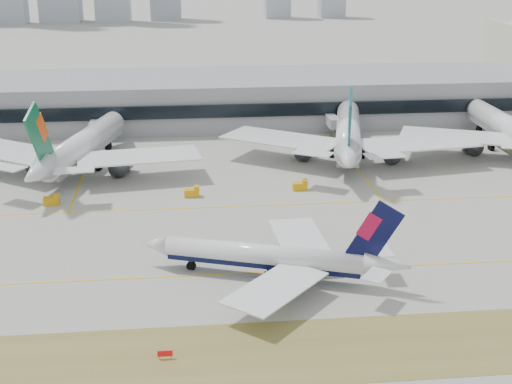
{
  "coord_description": "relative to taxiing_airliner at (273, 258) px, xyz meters",
  "views": [
    {
      "loc": [
        -15.48,
        -121.67,
        56.25
      ],
      "look_at": [
        -0.59,
        18.0,
        7.5
      ],
      "focal_mm": 50.0,
      "sensor_mm": 36.0,
      "label": 1
    }
  ],
  "objects": [
    {
      "name": "taxiing_airliner",
      "position": [
        0.0,
        0.0,
        0.0
      ],
      "size": [
        47.41,
        40.18,
        16.5
      ],
      "rotation": [
        0.0,
        0.0,
        2.8
      ],
      "color": "white",
      "rests_on": "ground"
    },
    {
      "name": "gse_c",
      "position": [
        12.9,
        47.45,
        -2.93
      ],
      "size": [
        3.55,
        2.0,
        2.6
      ],
      "color": "orange",
      "rests_on": "ground"
    },
    {
      "name": "terminal",
      "position": [
        0.26,
        122.28,
        3.52
      ],
      "size": [
        280.0,
        43.1,
        15.0
      ],
      "color": "gray",
      "rests_on": "ground"
    },
    {
      "name": "widebody_eva",
      "position": [
        -41.71,
        68.76,
        2.39
      ],
      "size": [
        65.19,
        65.02,
        23.95
      ],
      "rotation": [
        0.0,
        0.0,
        1.32
      ],
      "color": "white",
      "rests_on": "ground"
    },
    {
      "name": "widebody_cathay",
      "position": [
        30.28,
        72.77,
        2.73
      ],
      "size": [
        68.99,
        68.68,
        25.23
      ],
      "rotation": [
        0.0,
        0.0,
        1.34
      ],
      "color": "white",
      "rests_on": "ground"
    },
    {
      "name": "ground",
      "position": [
        0.26,
        7.45,
        -3.98
      ],
      "size": [
        3000.0,
        3000.0,
        0.0
      ],
      "primitive_type": "plane",
      "color": "#A09D96",
      "rests_on": "ground"
    },
    {
      "name": "widebody_china_air",
      "position": [
        77.84,
        75.47,
        2.4
      ],
      "size": [
        67.31,
        65.68,
        23.99
      ],
      "rotation": [
        0.0,
        0.0,
        1.55
      ],
      "color": "white",
      "rests_on": "ground"
    },
    {
      "name": "hold_sign_left",
      "position": [
        -18.78,
        -24.55,
        -3.1
      ],
      "size": [
        2.2,
        0.15,
        1.35
      ],
      "color": "red",
      "rests_on": "ground"
    },
    {
      "name": "gse_extra",
      "position": [
        -13.33,
        45.3,
        -2.93
      ],
      "size": [
        3.55,
        2.0,
        2.6
      ],
      "color": "orange",
      "rests_on": "ground"
    },
    {
      "name": "gse_b",
      "position": [
        -45.36,
        42.96,
        -2.93
      ],
      "size": [
        3.55,
        2.0,
        2.6
      ],
      "color": "orange",
      "rests_on": "ground"
    }
  ]
}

